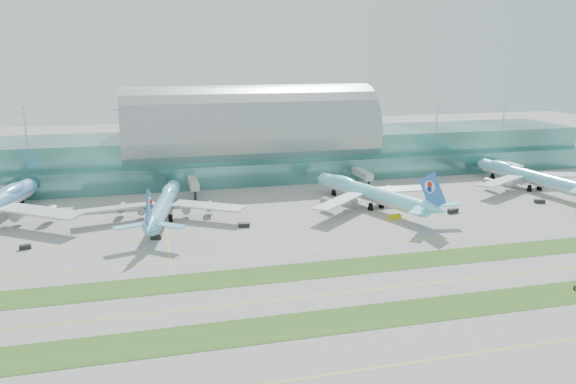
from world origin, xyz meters
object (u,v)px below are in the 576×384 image
object	(u,v)px
airliner_c	(369,192)
airliner_d	(528,175)
airliner_b	(164,204)
terminal	(250,146)

from	to	relation	value
airliner_c	airliner_d	xyz separation A→B (m)	(78.76, 10.35, 0.07)
airliner_b	airliner_c	size ratio (longest dim) A/B	0.98
terminal	airliner_c	world-z (taller)	terminal
terminal	airliner_d	xyz separation A→B (m)	(112.16, -59.43, -8.17)
airliner_c	airliner_d	distance (m)	79.43
airliner_b	airliner_c	bearing A→B (deg)	7.73
terminal	airliner_b	size ratio (longest dim) A/B	5.12
terminal	airliner_d	world-z (taller)	terminal
airliner_d	airliner_c	bearing A→B (deg)	-179.85
airliner_b	airliner_c	world-z (taller)	airliner_c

